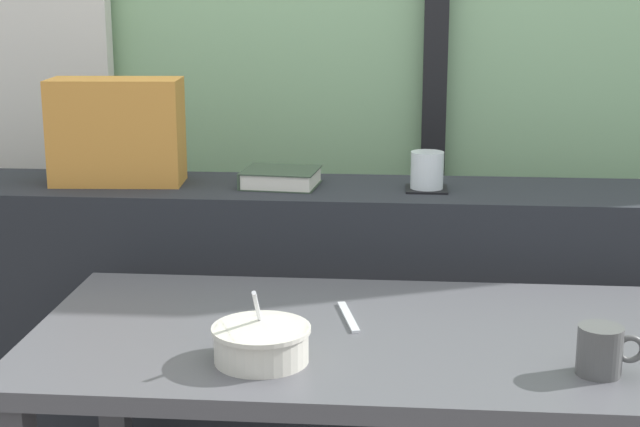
{
  "coord_description": "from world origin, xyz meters",
  "views": [
    {
      "loc": [
        0.12,
        -1.75,
        1.33
      ],
      "look_at": [
        -0.06,
        0.37,
        0.82
      ],
      "focal_mm": 53.91,
      "sensor_mm": 36.0,
      "label": 1
    }
  ],
  "objects_px": {
    "closed_book": "(280,178)",
    "fork_utensil": "(348,317)",
    "coaster_square": "(427,189)",
    "juice_glass": "(427,171)",
    "throw_pillow": "(117,132)",
    "ceramic_mug": "(601,350)",
    "soup_bowl": "(261,344)",
    "breakfast_table": "(370,381)"
  },
  "relations": [
    {
      "from": "closed_book",
      "to": "coaster_square",
      "type": "bearing_deg",
      "value": -2.84
    },
    {
      "from": "breakfast_table",
      "to": "fork_utensil",
      "type": "relative_size",
      "value": 7.56
    },
    {
      "from": "breakfast_table",
      "to": "coaster_square",
      "type": "height_order",
      "value": "coaster_square"
    },
    {
      "from": "closed_book",
      "to": "fork_utensil",
      "type": "xyz_separation_m",
      "value": [
        0.2,
        -0.51,
        -0.17
      ]
    },
    {
      "from": "closed_book",
      "to": "soup_bowl",
      "type": "xyz_separation_m",
      "value": [
        0.06,
        -0.74,
        -0.14
      ]
    },
    {
      "from": "closed_book",
      "to": "soup_bowl",
      "type": "height_order",
      "value": "closed_book"
    },
    {
      "from": "throw_pillow",
      "to": "fork_utensil",
      "type": "height_order",
      "value": "throw_pillow"
    },
    {
      "from": "breakfast_table",
      "to": "juice_glass",
      "type": "height_order",
      "value": "juice_glass"
    },
    {
      "from": "soup_bowl",
      "to": "fork_utensil",
      "type": "bearing_deg",
      "value": 58.83
    },
    {
      "from": "throw_pillow",
      "to": "soup_bowl",
      "type": "relative_size",
      "value": 1.84
    },
    {
      "from": "soup_bowl",
      "to": "juice_glass",
      "type": "bearing_deg",
      "value": 67.46
    },
    {
      "from": "juice_glass",
      "to": "ceramic_mug",
      "type": "xyz_separation_m",
      "value": [
        0.28,
        -0.73,
        -0.16
      ]
    },
    {
      "from": "breakfast_table",
      "to": "juice_glass",
      "type": "xyz_separation_m",
      "value": [
        0.11,
        0.56,
        0.3
      ]
    },
    {
      "from": "breakfast_table",
      "to": "throw_pillow",
      "type": "bearing_deg",
      "value": 138.16
    },
    {
      "from": "breakfast_table",
      "to": "fork_utensil",
      "type": "bearing_deg",
      "value": 122.82
    },
    {
      "from": "closed_book",
      "to": "breakfast_table",
      "type": "bearing_deg",
      "value": -67.24
    },
    {
      "from": "closed_book",
      "to": "throw_pillow",
      "type": "distance_m",
      "value": 0.42
    },
    {
      "from": "juice_glass",
      "to": "soup_bowl",
      "type": "relative_size",
      "value": 0.51
    },
    {
      "from": "coaster_square",
      "to": "soup_bowl",
      "type": "bearing_deg",
      "value": -112.54
    },
    {
      "from": "juice_glass",
      "to": "ceramic_mug",
      "type": "relative_size",
      "value": 0.79
    },
    {
      "from": "breakfast_table",
      "to": "fork_utensil",
      "type": "height_order",
      "value": "fork_utensil"
    },
    {
      "from": "breakfast_table",
      "to": "juice_glass",
      "type": "distance_m",
      "value": 0.65
    },
    {
      "from": "ceramic_mug",
      "to": "closed_book",
      "type": "bearing_deg",
      "value": 130.37
    },
    {
      "from": "juice_glass",
      "to": "fork_utensil",
      "type": "xyz_separation_m",
      "value": [
        -0.16,
        -0.49,
        -0.2
      ]
    },
    {
      "from": "closed_book",
      "to": "soup_bowl",
      "type": "distance_m",
      "value": 0.76
    },
    {
      "from": "coaster_square",
      "to": "fork_utensil",
      "type": "height_order",
      "value": "coaster_square"
    },
    {
      "from": "breakfast_table",
      "to": "coaster_square",
      "type": "relative_size",
      "value": 12.86
    },
    {
      "from": "coaster_square",
      "to": "juice_glass",
      "type": "height_order",
      "value": "juice_glass"
    },
    {
      "from": "throw_pillow",
      "to": "soup_bowl",
      "type": "distance_m",
      "value": 0.91
    },
    {
      "from": "juice_glass",
      "to": "throw_pillow",
      "type": "height_order",
      "value": "throw_pillow"
    },
    {
      "from": "soup_bowl",
      "to": "ceramic_mug",
      "type": "height_order",
      "value": "soup_bowl"
    },
    {
      "from": "closed_book",
      "to": "throw_pillow",
      "type": "xyz_separation_m",
      "value": [
        -0.4,
        -0.0,
        0.11
      ]
    },
    {
      "from": "throw_pillow",
      "to": "fork_utensil",
      "type": "distance_m",
      "value": 0.84
    },
    {
      "from": "juice_glass",
      "to": "coaster_square",
      "type": "bearing_deg",
      "value": 0.0
    },
    {
      "from": "juice_glass",
      "to": "fork_utensil",
      "type": "distance_m",
      "value": 0.55
    },
    {
      "from": "fork_utensil",
      "to": "ceramic_mug",
      "type": "xyz_separation_m",
      "value": [
        0.44,
        -0.24,
        0.04
      ]
    },
    {
      "from": "soup_bowl",
      "to": "throw_pillow",
      "type": "bearing_deg",
      "value": 122.07
    },
    {
      "from": "juice_glass",
      "to": "soup_bowl",
      "type": "bearing_deg",
      "value": -112.54
    },
    {
      "from": "juice_glass",
      "to": "throw_pillow",
      "type": "distance_m",
      "value": 0.77
    },
    {
      "from": "ceramic_mug",
      "to": "soup_bowl",
      "type": "bearing_deg",
      "value": 179.11
    },
    {
      "from": "breakfast_table",
      "to": "coaster_square",
      "type": "distance_m",
      "value": 0.63
    },
    {
      "from": "ceramic_mug",
      "to": "breakfast_table",
      "type": "bearing_deg",
      "value": 156.88
    }
  ]
}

